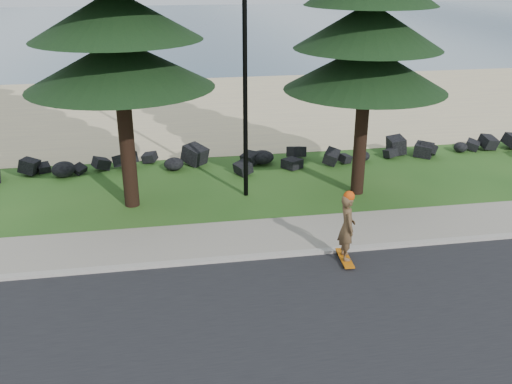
% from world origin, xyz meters
% --- Properties ---
extents(ground, '(160.00, 160.00, 0.00)m').
position_xyz_m(ground, '(0.00, 0.00, 0.00)').
color(ground, '#214C17').
rests_on(ground, ground).
extents(road, '(160.00, 7.00, 0.02)m').
position_xyz_m(road, '(0.00, -4.50, 0.01)').
color(road, black).
rests_on(road, ground).
extents(kerb, '(160.00, 0.20, 0.10)m').
position_xyz_m(kerb, '(0.00, -0.90, 0.05)').
color(kerb, '#A9A298').
rests_on(kerb, ground).
extents(sidewalk, '(160.00, 2.00, 0.08)m').
position_xyz_m(sidewalk, '(0.00, 0.20, 0.04)').
color(sidewalk, '#9F9485').
rests_on(sidewalk, ground).
extents(beach_sand, '(160.00, 15.00, 0.01)m').
position_xyz_m(beach_sand, '(0.00, 14.50, 0.01)').
color(beach_sand, beige).
rests_on(beach_sand, ground).
extents(ocean, '(160.00, 58.00, 0.01)m').
position_xyz_m(ocean, '(0.00, 51.00, 0.00)').
color(ocean, '#38556C').
rests_on(ocean, ground).
extents(seawall_boulders, '(60.00, 2.40, 1.10)m').
position_xyz_m(seawall_boulders, '(0.00, 5.60, 0.00)').
color(seawall_boulders, black).
rests_on(seawall_boulders, ground).
extents(lamp_post, '(0.25, 0.14, 8.14)m').
position_xyz_m(lamp_post, '(0.00, 3.20, 4.13)').
color(lamp_post, black).
rests_on(lamp_post, ground).
extents(skateboarder, '(0.43, 1.01, 1.86)m').
position_xyz_m(skateboarder, '(1.75, -1.40, 0.94)').
color(skateboarder, '#BE5F0B').
rests_on(skateboarder, ground).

